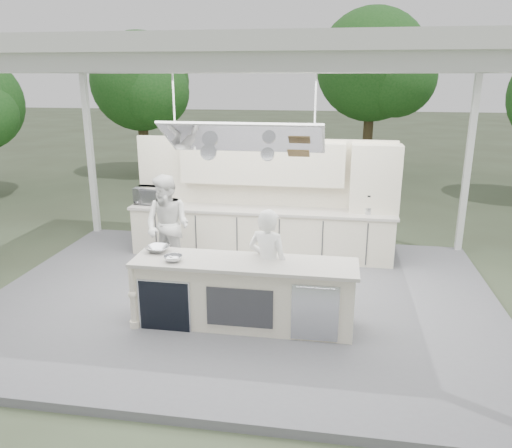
% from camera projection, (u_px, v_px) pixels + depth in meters
% --- Properties ---
extents(ground, '(90.00, 90.00, 0.00)m').
position_uv_depth(ground, '(243.00, 303.00, 8.02)').
color(ground, '#49573C').
rests_on(ground, ground).
extents(stage_deck, '(8.00, 6.00, 0.12)m').
position_uv_depth(stage_deck, '(243.00, 299.00, 8.00)').
color(stage_deck, slate).
rests_on(stage_deck, ground).
extents(tent, '(8.20, 6.20, 3.86)m').
position_uv_depth(tent, '(241.00, 60.00, 6.94)').
color(tent, white).
rests_on(tent, ground).
extents(demo_island, '(3.10, 0.79, 0.95)m').
position_uv_depth(demo_island, '(243.00, 293.00, 6.96)').
color(demo_island, '#EFE9CB').
rests_on(demo_island, stage_deck).
extents(back_counter, '(5.08, 0.72, 0.95)m').
position_uv_depth(back_counter, '(261.00, 232.00, 9.64)').
color(back_counter, '#EFE9CB').
rests_on(back_counter, stage_deck).
extents(back_wall_unit, '(5.05, 0.48, 2.25)m').
position_uv_depth(back_wall_unit, '(285.00, 181.00, 9.49)').
color(back_wall_unit, '#EFE9CB').
rests_on(back_wall_unit, stage_deck).
extents(tree_cluster, '(19.55, 9.40, 5.85)m').
position_uv_depth(tree_cluster, '(292.00, 82.00, 16.34)').
color(tree_cluster, '#443722').
rests_on(tree_cluster, ground).
extents(head_chef, '(0.70, 0.57, 1.65)m').
position_uv_depth(head_chef, '(268.00, 266.00, 7.01)').
color(head_chef, white).
rests_on(head_chef, stage_deck).
extents(sous_chef, '(1.02, 0.89, 1.78)m').
position_uv_depth(sous_chef, '(168.00, 226.00, 8.61)').
color(sous_chef, white).
rests_on(sous_chef, stage_deck).
extents(toaster_oven, '(0.61, 0.42, 0.33)m').
position_uv_depth(toaster_oven, '(151.00, 195.00, 9.83)').
color(toaster_oven, silver).
rests_on(toaster_oven, back_counter).
extents(bowl_large, '(0.37, 0.37, 0.08)m').
position_uv_depth(bowl_large, '(158.00, 249.00, 7.18)').
color(bowl_large, '#B3B6BB').
rests_on(bowl_large, demo_island).
extents(bowl_small, '(0.33, 0.33, 0.08)m').
position_uv_depth(bowl_small, '(173.00, 258.00, 6.82)').
color(bowl_small, '#BABCC1').
rests_on(bowl_small, demo_island).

